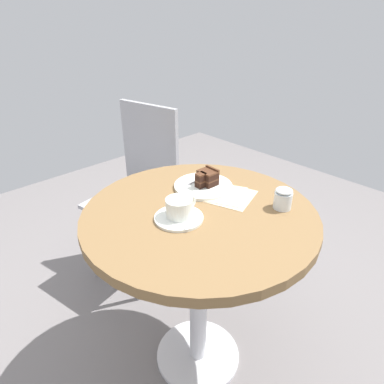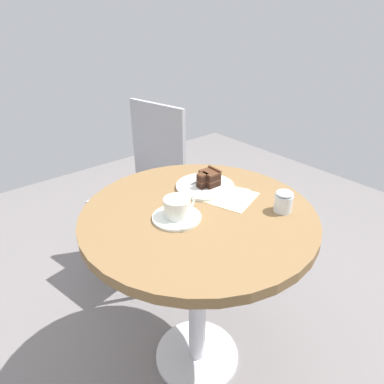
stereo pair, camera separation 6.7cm
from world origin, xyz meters
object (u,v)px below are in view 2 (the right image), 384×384
object	(u,v)px
fork	(205,179)
cafe_chair	(148,179)
teaspoon	(188,223)
sugar_pot	(284,201)
saucer	(177,217)
coffee_cup	(178,207)
cake_plate	(205,186)
cake_slice	(209,178)
napkin	(227,196)

from	to	relation	value
fork	cafe_chair	bearing A→B (deg)	82.84
teaspoon	sugar_pot	world-z (taller)	sugar_pot
saucer	coffee_cup	world-z (taller)	coffee_cup
teaspoon	fork	bearing A→B (deg)	-167.76
sugar_pot	saucer	bearing A→B (deg)	147.66
coffee_cup	cake_plate	world-z (taller)	coffee_cup
saucer	sugar_pot	distance (m)	0.36
cake_slice	fork	bearing A→B (deg)	64.62
cake_slice	coffee_cup	bearing A→B (deg)	-157.42
fork	napkin	xyz separation A→B (m)	(-0.02, -0.14, -0.01)
teaspoon	napkin	size ratio (longest dim) A/B	0.45
saucer	cafe_chair	world-z (taller)	cafe_chair
saucer	coffee_cup	size ratio (longest dim) A/B	1.35
saucer	teaspoon	distance (m)	0.06
teaspoon	napkin	world-z (taller)	teaspoon
teaspoon	fork	world-z (taller)	fork
saucer	cake_slice	xyz separation A→B (m)	(0.23, 0.09, 0.04)
saucer	cake_plate	world-z (taller)	cake_plate
fork	sugar_pot	world-z (taller)	sugar_pot
fork	sugar_pot	xyz separation A→B (m)	(0.05, -0.33, 0.02)
saucer	napkin	bearing A→B (deg)	0.46
coffee_cup	cake_plate	size ratio (longest dim) A/B	0.53
cafe_chair	sugar_pot	size ratio (longest dim) A/B	12.35
saucer	cafe_chair	bearing A→B (deg)	64.60
napkin	saucer	bearing A→B (deg)	-179.54
teaspoon	cake_plate	size ratio (longest dim) A/B	0.46
fork	cake_plate	bearing A→B (deg)	-130.80
coffee_cup	sugar_pot	world-z (taller)	sugar_pot
teaspoon	cake_slice	xyz separation A→B (m)	(0.23, 0.15, 0.03)
cafe_chair	cake_plate	bearing A→B (deg)	-21.32
fork	teaspoon	bearing A→B (deg)	-142.17
cake_plate	coffee_cup	bearing A→B (deg)	-154.69
cake_slice	sugar_pot	world-z (taller)	sugar_pot
cake_slice	napkin	size ratio (longest dim) A/B	0.36
coffee_cup	teaspoon	bearing A→B (deg)	-96.24
teaspoon	sugar_pot	distance (m)	0.33
coffee_cup	cake_plate	bearing A→B (deg)	25.31
teaspoon	napkin	distance (m)	0.24
coffee_cup	fork	xyz separation A→B (m)	(0.24, 0.14, -0.03)
sugar_pot	fork	bearing A→B (deg)	99.15
teaspoon	sugar_pot	xyz separation A→B (m)	(0.30, -0.14, 0.03)
cake_plate	napkin	distance (m)	0.10
cake_plate	cake_slice	world-z (taller)	cake_slice
saucer	fork	bearing A→B (deg)	29.49
fork	cake_slice	bearing A→B (deg)	-115.83
coffee_cup	napkin	bearing A→B (deg)	-0.21
fork	cafe_chair	size ratio (longest dim) A/B	0.15
cake_plate	fork	size ratio (longest dim) A/B	1.60
saucer	napkin	distance (m)	0.23
saucer	cafe_chair	distance (m)	0.75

